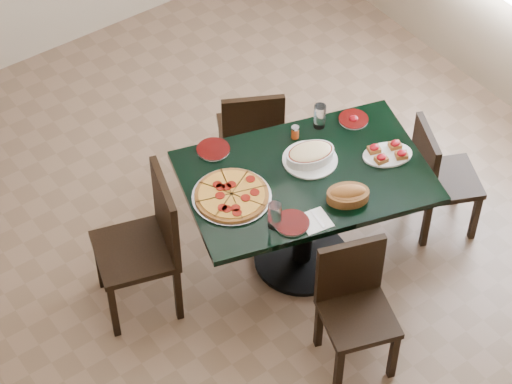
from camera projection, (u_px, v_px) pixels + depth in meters
floor at (245, 280)px, 6.12m from camera, size 5.50×5.50×0.00m
main_table at (305, 197)px, 5.82m from camera, size 1.59×1.25×0.75m
chair_far at (251, 133)px, 6.36m from camera, size 0.53×0.53×0.84m
chair_near at (354, 300)px, 5.44m from camera, size 0.48×0.48×0.82m
chair_right at (437, 174)px, 6.12m from camera, size 0.50×0.50×0.81m
chair_left at (149, 239)px, 5.64m from camera, size 0.55×0.55×0.95m
pepperoni_pizza at (232, 195)px, 5.55m from camera, size 0.45×0.45×0.04m
lasagna_casserole at (310, 155)px, 5.74m from camera, size 0.33×0.32×0.09m
bread_basket at (348, 194)px, 5.53m from camera, size 0.29×0.26×0.10m
bruschetta_platter at (388, 153)px, 5.78m from camera, size 0.35×0.30×0.05m
side_plate_near at (292, 223)px, 5.42m from camera, size 0.20×0.20×0.02m
side_plate_far_r at (354, 119)px, 6.01m from camera, size 0.18×0.18×0.03m
side_plate_far_l at (213, 149)px, 5.83m from camera, size 0.20×0.20×0.02m
napkin_setting at (315, 221)px, 5.44m from camera, size 0.18×0.18×0.01m
water_glass_a at (320, 116)px, 5.92m from camera, size 0.07×0.07×0.16m
water_glass_b at (275, 216)px, 5.36m from camera, size 0.08×0.08×0.16m
pepper_shaker at (295, 132)px, 5.88m from camera, size 0.05×0.05×0.08m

